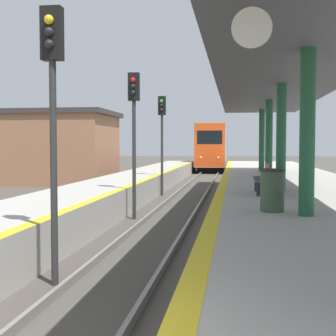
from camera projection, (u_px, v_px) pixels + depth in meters
train at (214, 146)px, 46.90m from camera, size 2.60×16.89×4.52m
signal_near at (52, 93)px, 7.95m from camera, size 0.36×0.31×4.77m
signal_mid at (134, 118)px, 15.18m from camera, size 0.36×0.31×4.77m
signal_far at (162, 127)px, 22.41m from camera, size 0.36×0.31×4.77m
station_canopy at (282, 84)px, 14.88m from camera, size 4.16×27.33×3.63m
trash_bin at (272, 190)px, 10.24m from camera, size 0.54×0.54×0.94m
bench at (264, 177)px, 13.97m from camera, size 0.44×1.76×0.92m
station_building at (30, 147)px, 29.87m from camera, size 10.87×5.91×4.56m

